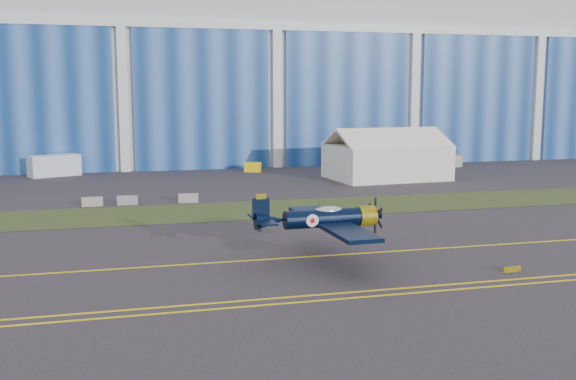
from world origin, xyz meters
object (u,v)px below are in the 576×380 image
object	(u,v)px
tent	(386,153)
shipping_container	(54,166)
warbird	(323,218)
tug	(253,167)

from	to	relation	value
tent	shipping_container	distance (m)	44.00
shipping_container	tent	bearing A→B (deg)	-42.44
tent	shipping_container	xyz separation A→B (m)	(-41.73, 13.82, -1.91)
warbird	tug	distance (m)	51.49
warbird	shipping_container	distance (m)	56.88
shipping_container	tug	bearing A→B (deg)	-28.12
tug	tent	bearing A→B (deg)	-15.96
tent	tug	xyz separation A→B (m)	(-15.11, 11.95, -2.66)
tent	shipping_container	size ratio (longest dim) A/B	2.32
tug	shipping_container	bearing A→B (deg)	-161.63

